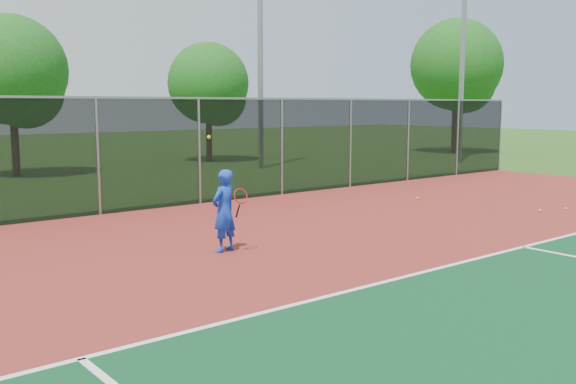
{
  "coord_description": "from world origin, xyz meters",
  "views": [
    {
      "loc": [
        -9.49,
        -3.76,
        2.84
      ],
      "look_at": [
        -2.41,
        5.0,
        1.3
      ],
      "focal_mm": 40.0,
      "sensor_mm": 36.0,
      "label": 1
    }
  ],
  "objects": [
    {
      "name": "court_apron",
      "position": [
        0.0,
        2.0,
        0.01
      ],
      "size": [
        30.0,
        20.0,
        0.02
      ],
      "primitive_type": "cube",
      "color": "maroon",
      "rests_on": "ground"
    },
    {
      "name": "tree_back_mid",
      "position": [
        7.81,
        23.75,
        3.71
      ],
      "size": [
        4.03,
        4.03,
        5.91
      ],
      "color": "#3C2215",
      "rests_on": "ground"
    },
    {
      "name": "fence_back",
      "position": [
        0.0,
        12.0,
        1.56
      ],
      "size": [
        30.0,
        0.06,
        3.03
      ],
      "color": "black",
      "rests_on": "court_apron"
    },
    {
      "name": "practice_ball_3",
      "position": [
        5.54,
        8.62,
        0.06
      ],
      "size": [
        0.07,
        0.07,
        0.07
      ],
      "primitive_type": "sphere",
      "color": "yellow",
      "rests_on": "court_apron"
    },
    {
      "name": "tree_back_right",
      "position": [
        22.12,
        19.53,
        4.9
      ],
      "size": [
        5.32,
        5.32,
        7.81
      ],
      "color": "#3C2215",
      "rests_on": "ground"
    },
    {
      "name": "practice_ball_4",
      "position": [
        7.06,
        4.79,
        0.06
      ],
      "size": [
        0.07,
        0.07,
        0.07
      ],
      "primitive_type": "sphere",
      "color": "yellow",
      "rests_on": "court_apron"
    },
    {
      "name": "floodlight_ne",
      "position": [
        16.75,
        15.36,
        7.06
      ],
      "size": [
        0.9,
        0.4,
        12.56
      ],
      "color": "gray",
      "rests_on": "ground"
    },
    {
      "name": "tennis_player",
      "position": [
        -2.82,
        6.45,
        0.82
      ],
      "size": [
        0.67,
        0.68,
        2.25
      ],
      "color": "blue",
      "rests_on": "court_apron"
    },
    {
      "name": "floodlight_n",
      "position": [
        7.64,
        19.36,
        7.06
      ],
      "size": [
        0.9,
        0.4,
        12.56
      ],
      "color": "gray",
      "rests_on": "ground"
    },
    {
      "name": "tree_back_left",
      "position": [
        -1.83,
        22.74,
        3.98
      ],
      "size": [
        4.32,
        4.32,
        6.35
      ],
      "color": "#3C2215",
      "rests_on": "ground"
    },
    {
      "name": "practice_ball_1",
      "position": [
        6.23,
        5.07,
        0.06
      ],
      "size": [
        0.07,
        0.07,
        0.07
      ],
      "primitive_type": "sphere",
      "color": "yellow",
      "rests_on": "court_apron"
    }
  ]
}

